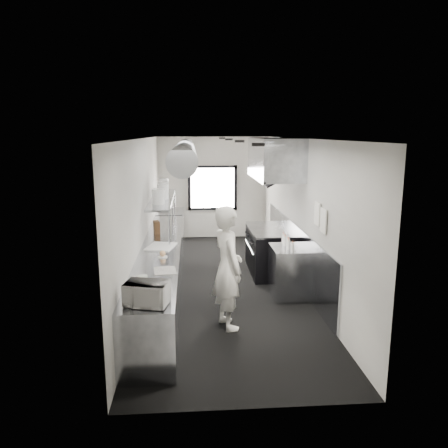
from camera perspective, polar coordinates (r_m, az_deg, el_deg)
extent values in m
cube|color=black|center=(8.72, -0.14, -7.75)|extent=(3.00, 8.00, 0.01)
cube|color=beige|center=(8.22, -0.16, 10.99)|extent=(3.00, 8.00, 0.01)
cube|color=#AFACA6|center=(12.30, -1.50, 4.69)|extent=(3.00, 0.02, 2.80)
cube|color=#AFACA6|center=(4.50, 3.57, -7.87)|extent=(3.00, 0.02, 2.80)
cube|color=#AFACA6|center=(8.38, -10.43, 1.18)|extent=(0.02, 8.00, 2.80)
cube|color=#AFACA6|center=(8.59, 9.88, 1.46)|extent=(0.02, 8.00, 2.80)
cube|color=gray|center=(9.06, 9.11, -3.50)|extent=(0.03, 5.50, 1.10)
cylinder|color=gray|center=(8.61, -5.07, 9.31)|extent=(0.40, 6.40, 0.40)
cube|color=white|center=(12.26, -1.49, 4.67)|extent=(1.20, 0.03, 1.10)
cube|color=black|center=(12.23, -1.51, 7.36)|extent=(1.36, 0.03, 0.08)
cube|color=black|center=(12.37, -1.48, 2.04)|extent=(1.36, 0.03, 0.08)
cube|color=black|center=(12.27, -4.49, 4.64)|extent=(0.08, 0.03, 1.25)
cube|color=black|center=(12.33, 1.49, 4.71)|extent=(0.08, 0.03, 1.25)
cube|color=gray|center=(9.07, 6.54, 8.45)|extent=(0.80, 2.20, 0.80)
cube|color=gray|center=(9.04, 4.11, 6.01)|extent=(0.05, 2.20, 0.05)
cube|color=black|center=(9.08, 6.00, 6.32)|extent=(0.50, 2.10, 0.28)
cube|color=gray|center=(8.10, -8.07, -6.05)|extent=(0.70, 6.00, 0.90)
cube|color=gray|center=(9.32, -7.99, 3.24)|extent=(0.45, 3.00, 0.04)
cylinder|color=gray|center=(7.99, -7.11, -0.55)|extent=(0.04, 0.04, 0.66)
cylinder|color=gray|center=(9.36, -6.71, 1.27)|extent=(0.04, 0.04, 0.66)
cylinder|color=gray|center=(10.74, -6.42, 2.62)|extent=(0.04, 0.04, 0.66)
cube|color=black|center=(9.38, 5.97, -3.53)|extent=(0.85, 1.60, 0.90)
cube|color=gray|center=(9.26, 6.03, -0.72)|extent=(0.85, 1.60, 0.04)
cube|color=gray|center=(9.31, 3.48, -3.59)|extent=(0.03, 1.55, 0.80)
cylinder|color=gray|center=(9.28, 3.30, -3.00)|extent=(0.03, 1.30, 0.03)
cube|color=gray|center=(8.08, 8.43, -6.10)|extent=(0.65, 0.80, 0.90)
cube|color=gray|center=(11.67, -6.93, -0.51)|extent=(0.70, 1.20, 0.90)
cube|color=white|center=(7.41, 11.95, 1.32)|extent=(0.02, 0.28, 0.38)
cube|color=white|center=(7.09, 12.71, 0.41)|extent=(0.02, 0.28, 0.38)
imported|color=silver|center=(6.61, 0.47, -5.65)|extent=(0.63, 0.78, 1.86)
imported|color=silver|center=(5.36, -9.97, -8.84)|extent=(0.53, 0.45, 0.28)
cylinder|color=beige|center=(6.11, -10.51, -7.12)|extent=(0.17, 0.17, 0.11)
cylinder|color=beige|center=(6.06, -10.54, -7.39)|extent=(0.16, 0.16, 0.09)
cube|color=silver|center=(6.62, -7.64, -5.98)|extent=(0.36, 0.43, 0.01)
cylinder|color=silver|center=(7.33, -7.92, -4.22)|extent=(0.20, 0.20, 0.01)
sphere|color=#DFAA75|center=(7.32, -7.94, -3.80)|extent=(0.10, 0.10, 0.10)
cube|color=silver|center=(7.98, -8.15, -2.88)|extent=(0.58, 0.69, 0.02)
cube|color=#50351C|center=(9.04, -8.69, -0.41)|extent=(0.16, 0.25, 0.25)
cylinder|color=silver|center=(8.50, -8.47, 3.53)|extent=(0.28, 0.28, 0.29)
cylinder|color=silver|center=(9.13, -7.91, 4.16)|extent=(0.27, 0.27, 0.30)
cylinder|color=silver|center=(9.41, -7.87, 4.45)|extent=(0.30, 0.30, 0.32)
cylinder|color=silver|center=(9.97, -7.81, 4.89)|extent=(0.24, 0.24, 0.34)
cylinder|color=silver|center=(7.62, 8.84, -3.01)|extent=(0.07, 0.07, 0.17)
cylinder|color=silver|center=(7.79, 8.31, -2.66)|extent=(0.08, 0.08, 0.18)
cylinder|color=silver|center=(7.93, 8.27, -2.43)|extent=(0.06, 0.06, 0.17)
cylinder|color=silver|center=(8.04, 7.88, -2.18)|extent=(0.07, 0.07, 0.18)
cylinder|color=silver|center=(8.22, 7.67, -1.86)|extent=(0.07, 0.07, 0.18)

